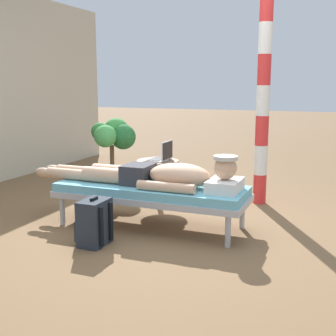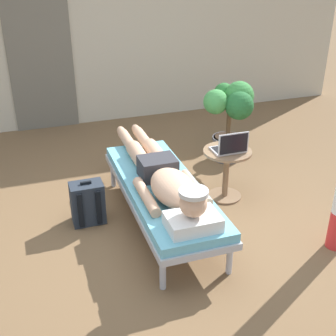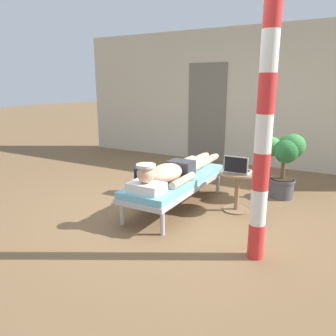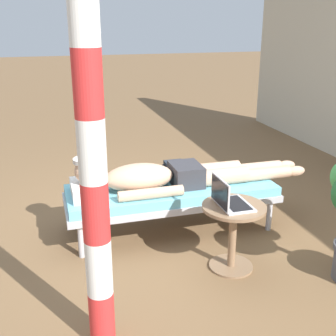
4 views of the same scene
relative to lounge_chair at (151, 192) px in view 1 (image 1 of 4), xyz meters
The scene contains 8 objects.
ground_plane 0.38m from the lounge_chair, 97.12° to the right, with size 40.00×40.00×0.00m, color brown.
lounge_chair is the anchor object (origin of this frame).
person_reclining 0.19m from the lounge_chair, 90.00° to the right, with size 0.53×2.17×0.33m.
side_table 0.80m from the lounge_chair, 18.53° to the left, with size 0.48×0.48×0.52m.
laptop 0.82m from the lounge_chair, 14.97° to the left, with size 0.31×0.24×0.23m.
backpack 0.71m from the lounge_chair, 158.69° to the left, with size 0.30×0.26×0.42m.
potted_plant 1.60m from the lounge_chair, 41.65° to the left, with size 0.60×0.59×0.95m.
porch_post 1.75m from the lounge_chair, 32.41° to the right, with size 0.15×0.15×2.39m.
Camera 1 is at (-3.85, -1.58, 1.38)m, focal length 47.93 mm.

